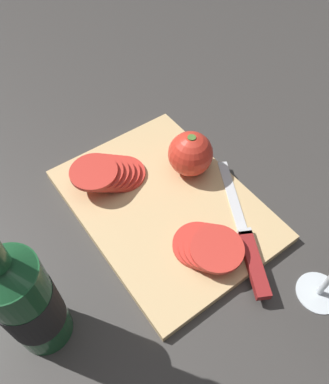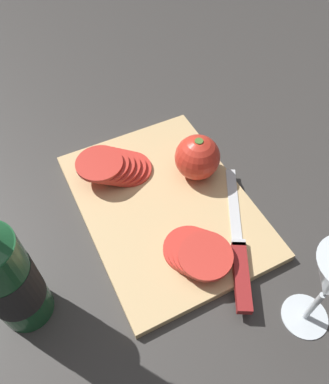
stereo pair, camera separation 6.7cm
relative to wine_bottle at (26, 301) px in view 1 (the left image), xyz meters
The scene contains 7 objects.
ground_plane 0.29m from the wine_bottle, 77.94° to the right, with size 3.00×3.00×0.00m, color #383533.
cutting_board 0.31m from the wine_bottle, 74.26° to the right, with size 0.40×0.29×0.02m.
wine_bottle is the anchor object (origin of this frame).
whole_tomato 0.39m from the wine_bottle, 72.52° to the right, with size 0.09×0.09×0.09m.
knife 0.35m from the wine_bottle, 105.57° to the right, with size 0.26×0.16×0.01m.
tomato_slice_stack_near 0.29m from the wine_bottle, 99.60° to the right, with size 0.12×0.10×0.03m.
tomato_slice_stack_far 0.30m from the wine_bottle, 50.54° to the right, with size 0.10×0.14×0.04m.
Camera 1 is at (-0.31, 0.22, 0.58)m, focal length 35.00 mm.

